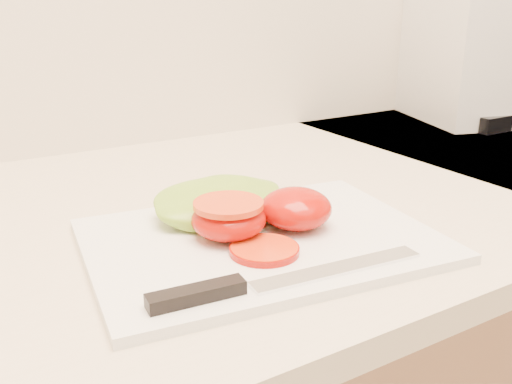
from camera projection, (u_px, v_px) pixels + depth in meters
cutting_board at (261, 240)px, 0.59m from camera, size 0.38×0.29×0.01m
tomato_half_dome at (296, 208)px, 0.60m from camera, size 0.08×0.08×0.04m
tomato_half_cut at (229, 218)px, 0.58m from camera, size 0.08×0.08×0.04m
tomato_slice_0 at (264, 250)px, 0.55m from camera, size 0.07×0.07×0.01m
lettuce_leaf_0 at (223, 202)px, 0.64m from camera, size 0.17×0.12×0.03m
knife at (256, 283)px, 0.48m from camera, size 0.26×0.05×0.01m
appliance at (474, 44)px, 1.14m from camera, size 0.27×0.30×0.30m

